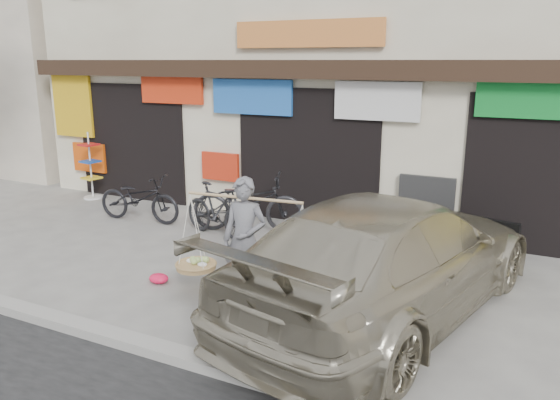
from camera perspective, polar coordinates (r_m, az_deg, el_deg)
The scene contains 10 objects.
ground at distance 8.30m, azimuth -7.15°, elevation -8.53°, with size 70.00×70.00×0.00m, color gray.
kerb at distance 6.87m, azimuth -16.66°, elevation -13.62°, with size 70.00×0.25×0.12m, color gray.
shophouse_block at distance 13.45m, azimuth 8.16°, elevation 15.24°, with size 14.00×6.32×7.00m.
street_vendor at distance 7.43m, azimuth -3.69°, elevation -4.63°, with size 2.08×0.73×1.72m.
bike_0 at distance 11.49m, azimuth -14.50°, elevation 0.19°, with size 0.65×1.86×0.98m, color black.
bike_1 at distance 10.21m, azimuth -6.61°, elevation -1.08°, with size 0.48×1.70×1.02m, color black.
bike_2 at distance 10.48m, azimuth -3.37°, elevation -0.29°, with size 0.75×2.16×1.13m, color black.
suv at distance 7.13m, azimuth 11.41°, elevation -5.79°, with size 3.39×5.81×1.58m.
display_rack at distance 13.73m, azimuth -19.14°, elevation 2.78°, with size 0.44×0.44×1.60m.
red_bag at distance 8.39m, azimuth -12.55°, elevation -8.00°, with size 0.31×0.25×0.14m, color #F21645.
Camera 1 is at (4.30, -6.33, 3.22)m, focal length 35.00 mm.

